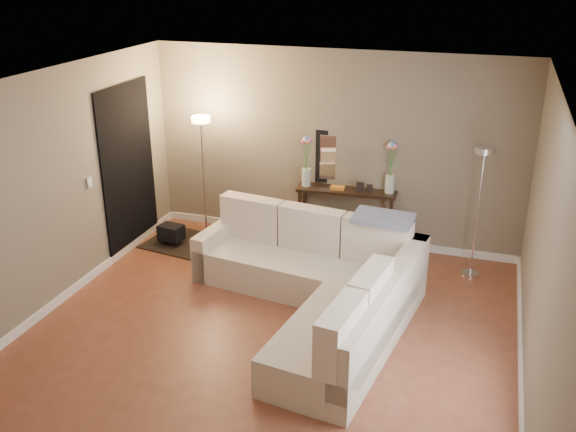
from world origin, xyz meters
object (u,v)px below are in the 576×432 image
(sectional_sofa, at_px, (321,283))
(console_table, at_px, (340,213))
(floor_lamp_lit, at_px, (203,154))
(floor_lamp_unlit, at_px, (481,186))

(sectional_sofa, relative_size, console_table, 2.15)
(sectional_sofa, xyz_separation_m, floor_lamp_lit, (-2.05, 1.45, 0.87))
(floor_lamp_lit, bearing_deg, floor_lamp_unlit, -0.52)
(sectional_sofa, height_order, console_table, sectional_sofa)
(floor_lamp_lit, bearing_deg, console_table, 10.42)
(sectional_sofa, bearing_deg, floor_lamp_unlit, 42.48)
(console_table, distance_m, floor_lamp_lit, 2.01)
(sectional_sofa, xyz_separation_m, floor_lamp_unlit, (1.55, 1.42, 0.81))
(console_table, height_order, floor_lamp_lit, floor_lamp_lit)
(console_table, relative_size, floor_lamp_lit, 0.78)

